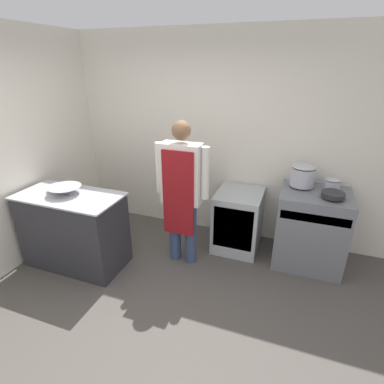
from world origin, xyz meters
The scene contains 12 objects.
ground_plane centered at (0.00, 0.00, 0.00)m, with size 14.00×14.00×0.00m, color #4C4742.
wall_back centered at (0.00, 2.04, 1.35)m, with size 8.00×0.05×2.70m.
wall_left centered at (-1.89, 1.00, 1.35)m, with size 0.05×8.00×2.70m.
prep_counter centered at (-1.21, 0.64, 0.46)m, with size 1.21×0.61×0.91m.
stove centered at (1.43, 1.62, 0.47)m, with size 0.77×0.67×0.95m.
fridge_unit centered at (0.55, 1.66, 0.39)m, with size 0.57×0.65×0.78m.
person_cook centered at (-0.02, 1.13, 0.99)m, with size 0.64×0.24×1.73m.
mixing_bowl centered at (-1.26, 0.66, 0.96)m, with size 0.36×0.36×0.09m.
small_bowl centered at (-1.40, 0.71, 0.94)m, with size 0.24×0.24×0.06m.
stock_pot centered at (1.25, 1.74, 1.08)m, with size 0.28×0.28×0.26m.
saute_pan centered at (1.58, 1.51, 0.98)m, with size 0.24×0.24×0.05m.
sauce_pot centered at (1.58, 1.74, 1.01)m, with size 0.16×0.16×0.13m.
Camera 1 is at (1.16, -1.78, 2.28)m, focal length 28.00 mm.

